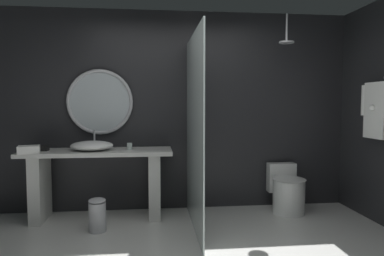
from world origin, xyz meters
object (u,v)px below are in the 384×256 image
object	(u,v)px
tumbler_cup	(130,146)
folded_hand_towel	(29,149)
rain_shower_head	(287,39)
vessel_sink	(92,146)
round_wall_mirror	(100,102)
tissue_box	(42,148)
hanging_bathrobe	(378,107)
toilet	(287,191)
waste_bin	(97,215)

from	to	relation	value
tumbler_cup	folded_hand_towel	distance (m)	1.13
tumbler_cup	rain_shower_head	xyz separation A→B (m)	(1.93, -0.08, 1.31)
vessel_sink	round_wall_mirror	world-z (taller)	round_wall_mirror
tissue_box	round_wall_mirror	size ratio (longest dim) A/B	0.16
round_wall_mirror	folded_hand_towel	size ratio (longest dim) A/B	3.63
tissue_box	hanging_bathrobe	size ratio (longest dim) A/B	0.19
tissue_box	hanging_bathrobe	bearing A→B (deg)	-9.51
toilet	waste_bin	distance (m)	2.37
waste_bin	toilet	bearing A→B (deg)	10.76
hanging_bathrobe	folded_hand_towel	xyz separation A→B (m)	(-3.92, 0.45, -0.48)
rain_shower_head	folded_hand_towel	distance (m)	3.32
waste_bin	folded_hand_towel	xyz separation A→B (m)	(-0.79, 0.28, 0.69)
round_wall_mirror	folded_hand_towel	distance (m)	1.02
rain_shower_head	toilet	size ratio (longest dim) A/B	0.59
tumbler_cup	folded_hand_towel	bearing A→B (deg)	-170.84
tissue_box	rain_shower_head	size ratio (longest dim) A/B	0.37
tumbler_cup	tissue_box	size ratio (longest dim) A/B	0.64
tumbler_cup	rain_shower_head	world-z (taller)	rain_shower_head
hanging_bathrobe	waste_bin	world-z (taller)	hanging_bathrobe
toilet	tumbler_cup	bearing A→B (deg)	179.43
vessel_sink	hanging_bathrobe	size ratio (longest dim) A/B	0.72
rain_shower_head	hanging_bathrobe	xyz separation A→B (m)	(0.87, -0.54, -0.83)
hanging_bathrobe	toilet	distance (m)	1.49
rain_shower_head	toilet	distance (m)	1.93
folded_hand_towel	toilet	bearing A→B (deg)	2.94
hanging_bathrobe	tumbler_cup	bearing A→B (deg)	167.36
tumbler_cup	waste_bin	xyz separation A→B (m)	(-0.33, -0.46, -0.69)
round_wall_mirror	hanging_bathrobe	size ratio (longest dim) A/B	1.19
toilet	folded_hand_towel	distance (m)	3.18
waste_bin	tissue_box	bearing A→B (deg)	145.79
rain_shower_head	folded_hand_towel	size ratio (longest dim) A/B	1.55
round_wall_mirror	hanging_bathrobe	xyz separation A→B (m)	(3.19, -0.90, -0.06)
round_wall_mirror	hanging_bathrobe	distance (m)	3.31
vessel_sink	waste_bin	bearing A→B (deg)	-75.15
tumbler_cup	hanging_bathrobe	size ratio (longest dim) A/B	0.12
tumbler_cup	toilet	bearing A→B (deg)	-0.57
tissue_box	vessel_sink	bearing A→B (deg)	-3.30
vessel_sink	tissue_box	world-z (taller)	vessel_sink
vessel_sink	folded_hand_towel	size ratio (longest dim) A/B	2.20
waste_bin	vessel_sink	bearing A→B (deg)	104.85
vessel_sink	waste_bin	size ratio (longest dim) A/B	1.35
tissue_box	waste_bin	world-z (taller)	tissue_box
tumbler_cup	folded_hand_towel	world-z (taller)	folded_hand_towel
waste_bin	rain_shower_head	bearing A→B (deg)	9.52
tumbler_cup	waste_bin	size ratio (longest dim) A/B	0.23
folded_hand_towel	tumbler_cup	bearing A→B (deg)	9.16
waste_bin	tumbler_cup	bearing A→B (deg)	54.67
round_wall_mirror	rain_shower_head	world-z (taller)	rain_shower_head
toilet	waste_bin	size ratio (longest dim) A/B	1.61
tissue_box	round_wall_mirror	distance (m)	0.89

